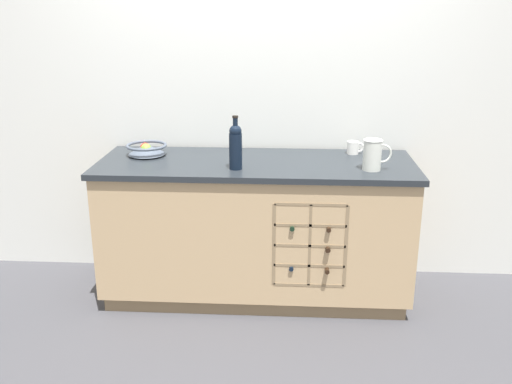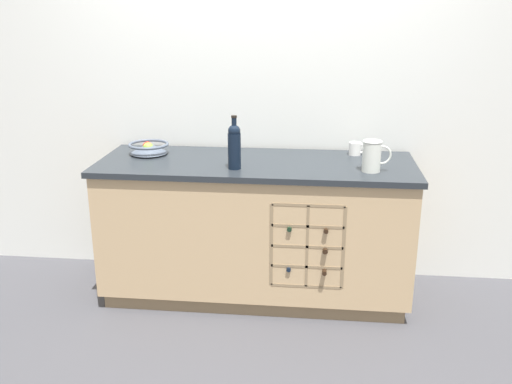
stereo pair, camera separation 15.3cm
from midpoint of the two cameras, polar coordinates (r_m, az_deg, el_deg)
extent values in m
plane|color=#424247|center=(3.80, -1.17, -9.97)|extent=(14.00, 14.00, 0.00)
cube|color=silver|center=(3.79, -0.80, 10.31)|extent=(4.40, 0.06, 2.55)
cube|color=#8B7354|center=(3.78, -1.17, -9.37)|extent=(1.83, 0.60, 0.09)
cube|color=tan|center=(3.60, -1.21, -3.35)|extent=(1.89, 0.66, 0.76)
cube|color=#23282D|center=(3.48, -1.26, 2.77)|extent=(1.93, 0.70, 0.03)
cube|color=#8B7354|center=(3.38, 4.06, -4.73)|extent=(0.41, 0.01, 0.50)
cube|color=#8B7354|center=(3.33, 0.51, -5.01)|extent=(0.02, 0.10, 0.50)
cube|color=#8B7354|center=(3.34, 7.61, -5.13)|extent=(0.02, 0.10, 0.50)
cube|color=#8B7354|center=(3.43, 3.97, -8.93)|extent=(0.41, 0.10, 0.02)
cube|color=#8B7354|center=(3.38, 4.02, -7.03)|extent=(0.41, 0.10, 0.02)
cube|color=#8B7354|center=(3.33, 4.06, -5.08)|extent=(0.41, 0.10, 0.02)
cube|color=#8B7354|center=(3.28, 4.11, -3.06)|extent=(0.41, 0.10, 0.02)
cube|color=#8B7354|center=(3.24, 4.16, -0.99)|extent=(0.41, 0.10, 0.02)
cube|color=#8B7354|center=(3.33, 4.06, -5.08)|extent=(0.02, 0.10, 0.50)
cylinder|color=black|center=(3.51, 2.31, -6.38)|extent=(0.07, 0.21, 0.07)
cylinder|color=black|center=(3.37, 2.25, -7.44)|extent=(0.03, 0.09, 0.03)
cylinder|color=black|center=(3.48, 5.70, -6.62)|extent=(0.07, 0.21, 0.07)
cylinder|color=black|center=(3.35, 5.79, -7.68)|extent=(0.03, 0.09, 0.03)
cylinder|color=black|center=(3.44, 5.77, -4.62)|extent=(0.08, 0.20, 0.08)
cylinder|color=black|center=(3.31, 5.85, -5.57)|extent=(0.03, 0.09, 0.03)
cylinder|color=black|center=(3.40, 2.36, -2.58)|extent=(0.07, 0.20, 0.07)
cylinder|color=black|center=(3.27, 2.30, -3.48)|extent=(0.03, 0.09, 0.03)
cylinder|color=black|center=(3.39, 5.83, -2.72)|extent=(0.07, 0.20, 0.07)
cylinder|color=black|center=(3.26, 5.92, -3.59)|extent=(0.03, 0.08, 0.03)
cylinder|color=#4C5666|center=(3.70, -12.01, 3.66)|extent=(0.12, 0.12, 0.01)
cone|color=#4C5666|center=(3.69, -12.04, 4.21)|extent=(0.24, 0.24, 0.06)
torus|color=#4C5666|center=(3.68, -12.07, 4.56)|extent=(0.26, 0.26, 0.02)
sphere|color=#7FA838|center=(3.68, -12.10, 4.20)|extent=(0.07, 0.07, 0.07)
sphere|color=red|center=(3.74, -12.18, 4.35)|extent=(0.06, 0.06, 0.06)
cylinder|color=silver|center=(3.32, 10.26, 3.67)|extent=(0.11, 0.11, 0.18)
torus|color=silver|center=(3.30, 10.34, 5.11)|extent=(0.11, 0.11, 0.01)
torus|color=silver|center=(3.33, 11.22, 3.79)|extent=(0.11, 0.01, 0.11)
cylinder|color=white|center=(3.69, 8.49, 4.41)|extent=(0.07, 0.07, 0.08)
torus|color=white|center=(3.70, 9.11, 4.42)|extent=(0.06, 0.01, 0.06)
cylinder|color=black|center=(3.29, -3.38, 4.08)|extent=(0.08, 0.08, 0.21)
sphere|color=black|center=(3.27, -3.42, 6.09)|extent=(0.07, 0.07, 0.07)
cylinder|color=black|center=(3.26, -3.43, 6.64)|extent=(0.03, 0.03, 0.09)
cylinder|color=black|center=(3.25, -3.45, 7.52)|extent=(0.03, 0.03, 0.01)
camera|label=1|loc=(0.08, -91.24, -0.40)|focal=40.00mm
camera|label=2|loc=(0.08, 88.76, 0.40)|focal=40.00mm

